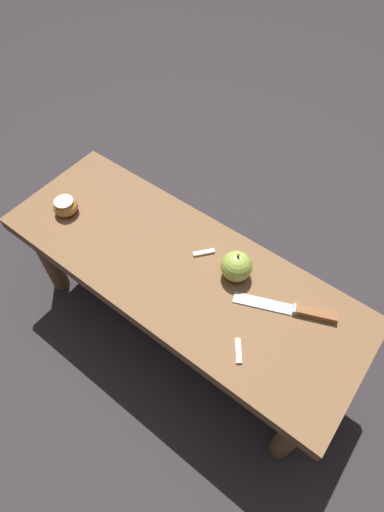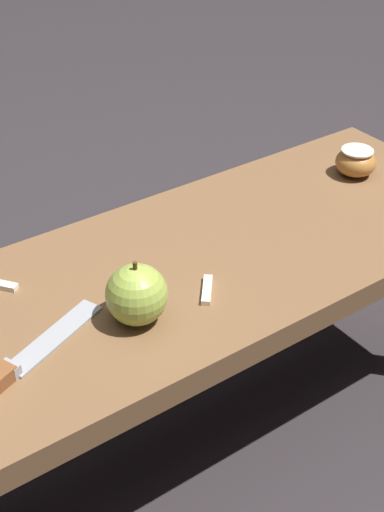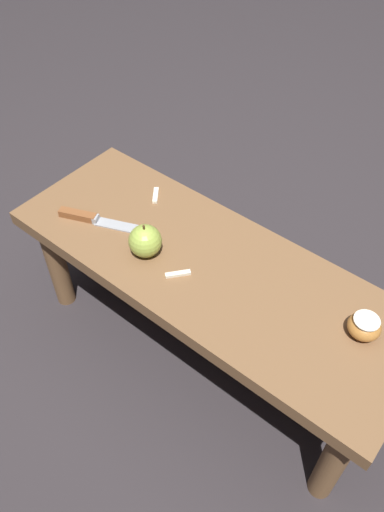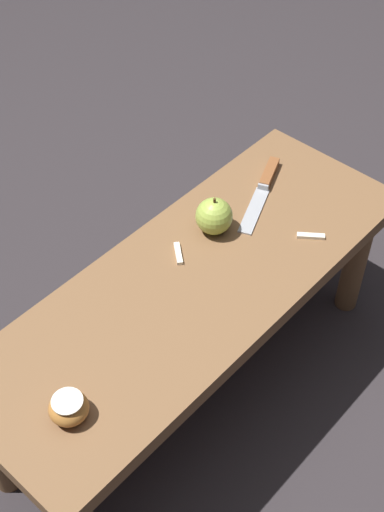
{
  "view_description": "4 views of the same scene",
  "coord_description": "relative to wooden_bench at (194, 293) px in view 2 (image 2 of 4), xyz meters",
  "views": [
    {
      "loc": [
        -0.4,
        0.46,
        1.29
      ],
      "look_at": [
        -0.02,
        -0.03,
        0.42
      ],
      "focal_mm": 28.0,
      "sensor_mm": 36.0,
      "label": 1
    },
    {
      "loc": [
        -0.5,
        -0.71,
        1.01
      ],
      "look_at": [
        -0.02,
        -0.03,
        0.42
      ],
      "focal_mm": 50.0,
      "sensor_mm": 36.0,
      "label": 2
    },
    {
      "loc": [
        0.49,
        -0.66,
        1.31
      ],
      "look_at": [
        -0.02,
        -0.03,
        0.42
      ],
      "focal_mm": 35.0,
      "sensor_mm": 36.0,
      "label": 3
    },
    {
      "loc": [
        0.74,
        0.66,
        1.51
      ],
      "look_at": [
        -0.02,
        -0.03,
        0.42
      ],
      "focal_mm": 50.0,
      "sensor_mm": 36.0,
      "label": 4
    }
  ],
  "objects": [
    {
      "name": "apple_cut",
      "position": [
        0.39,
        0.05,
        0.09
      ],
      "size": [
        0.07,
        0.07,
        0.05
      ],
      "color": "#B27233",
      "rests_on": "wooden_bench"
    },
    {
      "name": "ground_plane",
      "position": [
        0.0,
        0.0,
        -0.33
      ],
      "size": [
        8.0,
        8.0,
        0.0
      ],
      "primitive_type": "plane",
      "color": "#2D282B"
    },
    {
      "name": "apple_slice_center",
      "position": [
        -0.03,
        -0.07,
        0.07
      ],
      "size": [
        0.05,
        0.06,
        0.01
      ],
      "color": "white",
      "rests_on": "wooden_bench"
    },
    {
      "name": "wooden_bench",
      "position": [
        0.0,
        0.0,
        0.0
      ],
      "size": [
        1.06,
        0.39,
        0.39
      ],
      "color": "brown",
      "rests_on": "ground_plane"
    },
    {
      "name": "knife",
      "position": [
        -0.33,
        -0.07,
        0.07
      ],
      "size": [
        0.25,
        0.13,
        0.02
      ],
      "rotation": [
        0.0,
        0.0,
        0.4
      ],
      "color": "#9EA0A5",
      "rests_on": "wooden_bench"
    },
    {
      "name": "apple_whole",
      "position": [
        -0.14,
        -0.07,
        0.1
      ],
      "size": [
        0.08,
        0.08,
        0.09
      ],
      "color": "#9EB747",
      "rests_on": "wooden_bench"
    }
  ]
}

